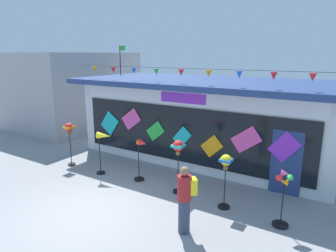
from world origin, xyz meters
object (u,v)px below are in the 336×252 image
(wind_spinner_center_right, at_px, (178,152))
(person_near_camera, at_px, (185,198))
(wind_spinner_far_left, at_px, (69,132))
(wind_spinner_center_left, at_px, (141,154))
(wind_spinner_left, at_px, (103,142))
(wind_spinner_right, at_px, (226,168))
(kite_shop_building, at_px, (208,117))
(wind_spinner_far_right, at_px, (283,195))

(wind_spinner_center_right, height_order, person_near_camera, wind_spinner_center_right)
(wind_spinner_far_left, xyz_separation_m, wind_spinner_center_left, (3.20, 0.26, -0.38))
(wind_spinner_left, bearing_deg, wind_spinner_right, 0.46)
(wind_spinner_center_left, height_order, wind_spinner_center_right, wind_spinner_center_right)
(wind_spinner_center_right, distance_m, person_near_camera, 2.17)
(wind_spinner_far_left, bearing_deg, wind_spinner_right, 0.12)
(wind_spinner_left, relative_size, wind_spinner_right, 1.00)
(wind_spinner_far_left, xyz_separation_m, person_near_camera, (5.88, -1.60, -0.45))
(kite_shop_building, relative_size, wind_spinner_left, 6.56)
(wind_spinner_far_left, xyz_separation_m, wind_spinner_left, (1.76, -0.02, -0.13))
(kite_shop_building, relative_size, wind_spinner_right, 6.58)
(wind_spinner_far_left, height_order, wind_spinner_far_right, wind_spinner_far_left)
(wind_spinner_right, distance_m, wind_spinner_far_right, 1.58)
(wind_spinner_right, relative_size, person_near_camera, 0.93)
(wind_spinner_center_right, relative_size, wind_spinner_far_right, 1.12)
(kite_shop_building, bearing_deg, wind_spinner_left, -118.63)
(wind_spinner_center_right, bearing_deg, wind_spinner_left, -176.57)
(wind_spinner_right, height_order, wind_spinner_far_right, wind_spinner_right)
(wind_spinner_center_right, height_order, wind_spinner_right, wind_spinner_center_right)
(kite_shop_building, relative_size, wind_spinner_center_left, 7.11)
(wind_spinner_far_left, height_order, person_near_camera, person_near_camera)
(wind_spinner_far_right, bearing_deg, wind_spinner_right, 175.07)
(wind_spinner_far_right, bearing_deg, kite_shop_building, 133.88)
(wind_spinner_far_right, xyz_separation_m, person_near_camera, (-1.90, -1.48, 0.04))
(wind_spinner_center_left, bearing_deg, wind_spinner_center_right, -4.15)
(wind_spinner_left, relative_size, wind_spinner_center_right, 0.93)
(wind_spinner_center_right, bearing_deg, kite_shop_building, 101.49)
(kite_shop_building, bearing_deg, wind_spinner_far_right, -46.12)
(wind_spinner_right, bearing_deg, wind_spinner_far_right, -4.93)
(wind_spinner_far_left, distance_m, wind_spinner_far_right, 7.81)
(wind_spinner_far_right, bearing_deg, person_near_camera, -142.22)
(kite_shop_building, height_order, wind_spinner_left, kite_shop_building)
(wind_spinner_left, bearing_deg, wind_spinner_far_right, -0.93)
(wind_spinner_far_left, relative_size, person_near_camera, 1.00)
(wind_spinner_left, distance_m, wind_spinner_far_right, 6.04)
(wind_spinner_center_right, xyz_separation_m, wind_spinner_far_right, (3.11, -0.27, -0.49))
(wind_spinner_far_right, bearing_deg, wind_spinner_center_left, 175.28)
(wind_spinner_right, height_order, person_near_camera, person_near_camera)
(kite_shop_building, xyz_separation_m, person_near_camera, (1.97, -5.51, -0.74))
(kite_shop_building, height_order, wind_spinner_far_left, kite_shop_building)
(wind_spinner_far_left, relative_size, wind_spinner_far_right, 1.12)
(wind_spinner_center_right, relative_size, wind_spinner_right, 1.08)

